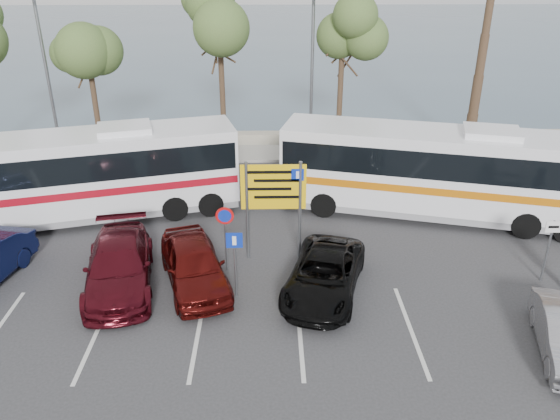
{
  "coord_description": "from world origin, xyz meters",
  "views": [
    {
      "loc": [
        0.89,
        -13.61,
        9.83
      ],
      "look_at": [
        1.22,
        3.0,
        1.94
      ],
      "focal_mm": 35.0,
      "sensor_mm": 36.0,
      "label": 1
    }
  ],
  "objects_px": {
    "car_maroon": "(119,266)",
    "direction_sign": "(274,194)",
    "coach_bus_left": "(83,178)",
    "street_lamp_right": "(312,69)",
    "coach_bus_right": "(436,175)",
    "car_red": "(194,264)",
    "suv_black": "(324,275)",
    "street_lamp_left": "(46,70)"
  },
  "relations": [
    {
      "from": "car_maroon",
      "to": "direction_sign",
      "type": "bearing_deg",
      "value": 8.56
    },
    {
      "from": "coach_bus_left",
      "to": "street_lamp_right",
      "type": "bearing_deg",
      "value": 36.46
    },
    {
      "from": "coach_bus_left",
      "to": "direction_sign",
      "type": "bearing_deg",
      "value": -23.76
    },
    {
      "from": "direction_sign",
      "to": "coach_bus_right",
      "type": "bearing_deg",
      "value": 26.95
    },
    {
      "from": "coach_bus_left",
      "to": "car_red",
      "type": "relative_size",
      "value": 2.76
    },
    {
      "from": "street_lamp_right",
      "to": "suv_black",
      "type": "height_order",
      "value": "street_lamp_right"
    },
    {
      "from": "street_lamp_right",
      "to": "car_maroon",
      "type": "distance_m",
      "value": 14.43
    },
    {
      "from": "direction_sign",
      "to": "street_lamp_right",
      "type": "bearing_deg",
      "value": 79.06
    },
    {
      "from": "street_lamp_left",
      "to": "car_red",
      "type": "relative_size",
      "value": 1.8
    },
    {
      "from": "street_lamp_right",
      "to": "suv_black",
      "type": "relative_size",
      "value": 1.74
    },
    {
      "from": "street_lamp_right",
      "to": "car_maroon",
      "type": "height_order",
      "value": "street_lamp_right"
    },
    {
      "from": "direction_sign",
      "to": "car_maroon",
      "type": "relative_size",
      "value": 0.71
    },
    {
      "from": "street_lamp_left",
      "to": "car_maroon",
      "type": "xyz_separation_m",
      "value": [
        6.02,
        -12.02,
        -3.87
      ]
    },
    {
      "from": "suv_black",
      "to": "car_maroon",
      "type": "bearing_deg",
      "value": -168.85
    },
    {
      "from": "street_lamp_right",
      "to": "street_lamp_left",
      "type": "bearing_deg",
      "value": 180.0
    },
    {
      "from": "street_lamp_right",
      "to": "coach_bus_right",
      "type": "relative_size",
      "value": 0.64
    },
    {
      "from": "street_lamp_left",
      "to": "direction_sign",
      "type": "height_order",
      "value": "street_lamp_left"
    },
    {
      "from": "direction_sign",
      "to": "car_red",
      "type": "height_order",
      "value": "direction_sign"
    },
    {
      "from": "street_lamp_right",
      "to": "direction_sign",
      "type": "bearing_deg",
      "value": -100.94
    },
    {
      "from": "coach_bus_right",
      "to": "suv_black",
      "type": "xyz_separation_m",
      "value": [
        -4.93,
        -5.53,
        -1.12
      ]
    },
    {
      "from": "street_lamp_right",
      "to": "coach_bus_left",
      "type": "xyz_separation_m",
      "value": [
        -9.5,
        -7.02,
        -2.86
      ]
    },
    {
      "from": "street_lamp_right",
      "to": "coach_bus_left",
      "type": "height_order",
      "value": "street_lamp_right"
    },
    {
      "from": "coach_bus_right",
      "to": "suv_black",
      "type": "relative_size",
      "value": 2.71
    },
    {
      "from": "suv_black",
      "to": "direction_sign",
      "type": "bearing_deg",
      "value": 140.84
    },
    {
      "from": "street_lamp_left",
      "to": "street_lamp_right",
      "type": "bearing_deg",
      "value": 0.0
    },
    {
      "from": "coach_bus_right",
      "to": "car_red",
      "type": "xyz_separation_m",
      "value": [
        -9.08,
        -5.0,
        -1.01
      ]
    },
    {
      "from": "car_red",
      "to": "suv_black",
      "type": "distance_m",
      "value": 4.18
    },
    {
      "from": "coach_bus_left",
      "to": "coach_bus_right",
      "type": "xyz_separation_m",
      "value": [
        14.0,
        0.0,
        0.03
      ]
    },
    {
      "from": "car_maroon",
      "to": "car_red",
      "type": "height_order",
      "value": "car_red"
    },
    {
      "from": "coach_bus_left",
      "to": "suv_black",
      "type": "height_order",
      "value": "coach_bus_left"
    },
    {
      "from": "direction_sign",
      "to": "coach_bus_left",
      "type": "relative_size",
      "value": 0.29
    },
    {
      "from": "suv_black",
      "to": "coach_bus_left",
      "type": "bearing_deg",
      "value": 164.4
    },
    {
      "from": "street_lamp_left",
      "to": "coach_bus_right",
      "type": "distance_m",
      "value": 19.07
    },
    {
      "from": "street_lamp_left",
      "to": "direction_sign",
      "type": "xyz_separation_m",
      "value": [
        11.0,
        -10.32,
        -2.17
      ]
    },
    {
      "from": "street_lamp_right",
      "to": "suv_black",
      "type": "xyz_separation_m",
      "value": [
        -0.43,
        -12.55,
        -3.96
      ]
    },
    {
      "from": "street_lamp_left",
      "to": "suv_black",
      "type": "bearing_deg",
      "value": -44.96
    },
    {
      "from": "street_lamp_left",
      "to": "coach_bus_left",
      "type": "distance_m",
      "value": 8.35
    },
    {
      "from": "coach_bus_left",
      "to": "car_maroon",
      "type": "relative_size",
      "value": 2.44
    },
    {
      "from": "coach_bus_left",
      "to": "car_maroon",
      "type": "bearing_deg",
      "value": -63.21
    },
    {
      "from": "direction_sign",
      "to": "coach_bus_left",
      "type": "xyz_separation_m",
      "value": [
        -7.5,
        3.3,
        -0.69
      ]
    },
    {
      "from": "street_lamp_left",
      "to": "suv_black",
      "type": "relative_size",
      "value": 1.74
    },
    {
      "from": "street_lamp_left",
      "to": "car_maroon",
      "type": "relative_size",
      "value": 1.59
    }
  ]
}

